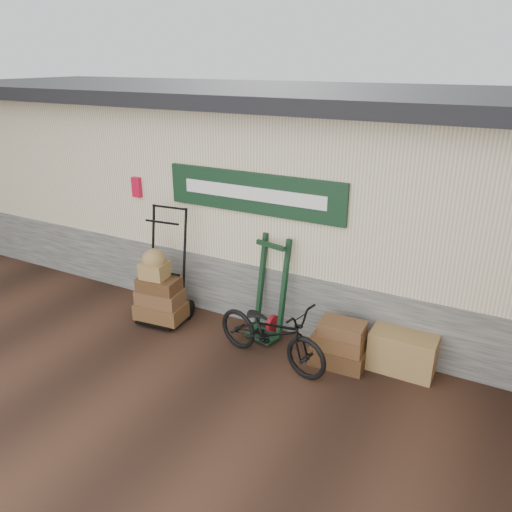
{
  "coord_description": "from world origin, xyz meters",
  "views": [
    {
      "loc": [
        2.79,
        -4.66,
        3.61
      ],
      "look_at": [
        -0.22,
        0.9,
        1.1
      ],
      "focal_mm": 35.0,
      "sensor_mm": 36.0,
      "label": 1
    }
  ],
  "objects_px": {
    "suitcase_stack": "(339,343)",
    "bicycle": "(271,329)",
    "porter_trolley": "(165,264)",
    "wicker_hamper": "(403,350)",
    "green_barrow": "(270,288)"
  },
  "relations": [
    {
      "from": "suitcase_stack",
      "to": "bicycle",
      "type": "bearing_deg",
      "value": -154.77
    },
    {
      "from": "porter_trolley",
      "to": "suitcase_stack",
      "type": "height_order",
      "value": "porter_trolley"
    },
    {
      "from": "wicker_hamper",
      "to": "bicycle",
      "type": "bearing_deg",
      "value": -156.72
    },
    {
      "from": "porter_trolley",
      "to": "bicycle",
      "type": "xyz_separation_m",
      "value": [
        1.89,
        -0.34,
        -0.37
      ]
    },
    {
      "from": "porter_trolley",
      "to": "bicycle",
      "type": "height_order",
      "value": "porter_trolley"
    },
    {
      "from": "porter_trolley",
      "to": "suitcase_stack",
      "type": "distance_m",
      "value": 2.71
    },
    {
      "from": "suitcase_stack",
      "to": "wicker_hamper",
      "type": "height_order",
      "value": "suitcase_stack"
    },
    {
      "from": "suitcase_stack",
      "to": "bicycle",
      "type": "relative_size",
      "value": 0.42
    },
    {
      "from": "green_barrow",
      "to": "bicycle",
      "type": "relative_size",
      "value": 0.87
    },
    {
      "from": "porter_trolley",
      "to": "suitcase_stack",
      "type": "relative_size",
      "value": 2.47
    },
    {
      "from": "green_barrow",
      "to": "suitcase_stack",
      "type": "xyz_separation_m",
      "value": [
        1.09,
        -0.23,
        -0.41
      ]
    },
    {
      "from": "porter_trolley",
      "to": "bicycle",
      "type": "distance_m",
      "value": 1.95
    },
    {
      "from": "porter_trolley",
      "to": "suitcase_stack",
      "type": "bearing_deg",
      "value": -5.6
    },
    {
      "from": "wicker_hamper",
      "to": "bicycle",
      "type": "distance_m",
      "value": 1.65
    },
    {
      "from": "green_barrow",
      "to": "wicker_hamper",
      "type": "bearing_deg",
      "value": 14.01
    }
  ]
}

